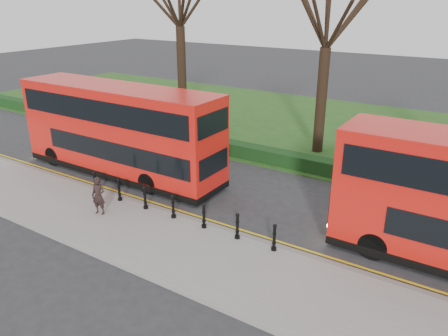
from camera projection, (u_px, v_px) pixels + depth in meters
The scene contains 11 objects.
ground at pixel (189, 207), 19.17m from camera, with size 120.00×120.00×0.00m, color #28282B.
pavement at pixel (142, 235), 16.79m from camera, with size 60.00×4.00×0.15m, color gray.
kerb at pixel (175, 214), 18.36m from camera, with size 60.00×0.25×0.16m, color slate.
grass_verge at pixel (316, 127), 30.91m from camera, with size 60.00×18.00×0.06m, color #234818.
hedge at pixel (262, 155), 24.35m from camera, with size 60.00×0.90×0.80m, color black.
yellow_line_outer at pixel (179, 213), 18.62m from camera, with size 60.00×0.10×0.01m, color yellow.
yellow_line_inner at pixel (182, 211), 18.78m from camera, with size 60.00×0.10×0.01m, color yellow.
tree_mid at pixel (329, 10), 23.08m from camera, with size 7.03×7.03×10.98m.
bollard_row at pixel (173, 207), 17.77m from camera, with size 9.32×0.15×1.00m.
bus_lead at pixel (119, 131), 21.99m from camera, with size 11.48×2.63×4.57m.
pedestrian at pixel (98, 196), 18.00m from camera, with size 0.59×0.39×1.61m, color black.
Camera 1 is at (10.57, -13.67, 8.62)m, focal length 35.00 mm.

